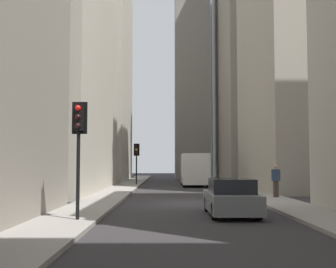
{
  "coord_description": "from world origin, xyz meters",
  "views": [
    {
      "loc": [
        -22.45,
        1.1,
        2.01
      ],
      "look_at": [
        11.55,
        0.96,
        4.29
      ],
      "focal_mm": 46.83,
      "sensor_mm": 36.0,
      "label": 1
    }
  ],
  "objects": [
    {
      "name": "traffic_light_midblock",
      "position": [
        16.98,
        3.78,
        2.82
      ],
      "size": [
        0.43,
        0.52,
        3.65
      ],
      "color": "black",
      "rests_on": "sidewalk_right"
    },
    {
      "name": "church_spire",
      "position": [
        35.1,
        -2.31,
        20.41
      ],
      "size": [
        4.95,
        4.95,
        39.06
      ],
      "color": "gray",
      "rests_on": "ground_plane"
    },
    {
      "name": "discarded_bottle",
      "position": [
        3.7,
        -3.61,
        0.25
      ],
      "size": [
        0.07,
        0.07,
        0.27
      ],
      "color": "#999EA3",
      "rests_on": "sidewalk_left"
    },
    {
      "name": "building_right_midfar",
      "position": [
        9.07,
        10.59,
        13.43
      ],
      "size": [
        17.05,
        10.5,
        26.84
      ],
      "color": "beige",
      "rests_on": "ground_plane"
    },
    {
      "name": "sidewalk_right",
      "position": [
        0.0,
        4.5,
        0.07
      ],
      "size": [
        90.0,
        2.2,
        0.14
      ],
      "primitive_type": "cube",
      "color": "gray",
      "rests_on": "ground_plane"
    },
    {
      "name": "sidewalk_left",
      "position": [
        0.0,
        -4.5,
        0.07
      ],
      "size": [
        90.0,
        2.2,
        0.14
      ],
      "primitive_type": "cube",
      "color": "gray",
      "rests_on": "ground_plane"
    },
    {
      "name": "ground_plane",
      "position": [
        0.0,
        0.0,
        0.0
      ],
      "size": [
        135.0,
        135.0,
        0.0
      ],
      "primitive_type": "plane",
      "color": "#302D30"
    },
    {
      "name": "traffic_light_foreground",
      "position": [
        -7.7,
        4.06,
        3.06
      ],
      "size": [
        0.43,
        0.52,
        3.97
      ],
      "color": "black",
      "rests_on": "sidewalk_right"
    },
    {
      "name": "hatchback_grey",
      "position": [
        -5.48,
        -1.4,
        0.66
      ],
      "size": [
        4.3,
        1.78,
        1.42
      ],
      "color": "slate",
      "rests_on": "ground_plane"
    },
    {
      "name": "building_right_far",
      "position": [
        28.18,
        10.6,
        12.89
      ],
      "size": [
        13.84,
        10.0,
        25.77
      ],
      "color": "beige",
      "rests_on": "ground_plane"
    },
    {
      "name": "building_left_midfar",
      "position": [
        11.29,
        -10.59,
        14.72
      ],
      "size": [
        14.15,
        10.5,
        29.42
      ],
      "color": "#A8A091",
      "rests_on": "ground_plane"
    },
    {
      "name": "pedestrian",
      "position": [
        1.87,
        -4.98,
        1.12
      ],
      "size": [
        0.26,
        0.44,
        1.8
      ],
      "color": "#473D33",
      "rests_on": "sidewalk_left"
    },
    {
      "name": "delivery_truck",
      "position": [
        16.5,
        -1.4,
        1.46
      ],
      "size": [
        6.46,
        2.25,
        2.84
      ],
      "color": "silver",
      "rests_on": "ground_plane"
    },
    {
      "name": "building_left_far",
      "position": [
        31.48,
        -10.6,
        15.92
      ],
      "size": [
        17.73,
        10.5,
        31.82
      ],
      "color": "gray",
      "rests_on": "ground_plane"
    }
  ]
}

